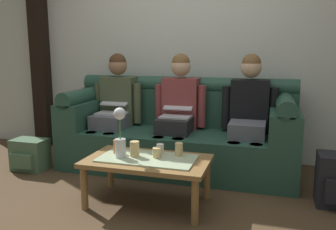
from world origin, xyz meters
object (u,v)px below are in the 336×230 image
object	(u,v)px
flower_vase	(120,133)
cup_far_center	(117,146)
backpack_left	(30,155)
cup_far_left	(135,149)
cup_far_right	(179,149)
couch	(178,134)
person_left	(115,104)
cup_near_left	(157,153)
person_right	(249,111)
cup_near_right	(160,149)
person_middle	(178,107)
coffee_table	(147,164)

from	to	relation	value
flower_vase	cup_far_center	xyz separation A→B (m)	(-0.08, 0.11, -0.14)
flower_vase	backpack_left	world-z (taller)	flower_vase
cup_far_left	cup_far_right	world-z (taller)	cup_far_left
couch	cup_far_right	size ratio (longest dim) A/B	22.57
person_left	cup_near_left	xyz separation A→B (m)	(0.81, -0.94, -0.22)
cup_far_right	backpack_left	bearing A→B (deg)	169.75
person_right	cup_far_right	distance (m)	1.00
couch	person_left	xyz separation A→B (m)	(-0.73, -0.00, 0.29)
cup_far_left	cup_far_right	distance (m)	0.36
cup_near_right	backpack_left	xyz separation A→B (m)	(-1.55, 0.30, -0.28)
person_right	person_middle	bearing A→B (deg)	-179.96
couch	cup_far_center	distance (m)	0.97
coffee_table	cup_near_right	distance (m)	0.18
cup_near_right	cup_far_right	distance (m)	0.17
coffee_table	backpack_left	size ratio (longest dim) A/B	2.78
person_middle	flower_vase	world-z (taller)	person_middle
couch	cup_near_right	bearing A→B (deg)	-85.43
flower_vase	cup_far_right	bearing A→B (deg)	22.59
couch	person_middle	bearing A→B (deg)	-90.00
cup_far_left	backpack_left	size ratio (longest dim) A/B	0.35
cup_near_left	cup_far_right	distance (m)	0.19
coffee_table	cup_near_right	xyz separation A→B (m)	(0.07, 0.13, 0.10)
couch	flower_vase	size ratio (longest dim) A/B	5.92
person_middle	cup_near_right	size ratio (longest dim) A/B	14.60
person_middle	cup_near_right	world-z (taller)	person_middle
cup_near_left	person_middle	bearing A→B (deg)	94.58
person_middle	backpack_left	world-z (taller)	person_middle
person_right	cup_near_right	xyz separation A→B (m)	(-0.66, -0.84, -0.22)
flower_vase	backpack_left	xyz separation A→B (m)	(-1.28, 0.49, -0.44)
person_right	cup_far_left	world-z (taller)	person_right
person_left	cup_far_left	size ratio (longest dim) A/B	9.79
cup_near_left	cup_far_right	bearing A→B (deg)	32.33
person_right	cup_far_right	bearing A→B (deg)	-120.55
cup_far_center	coffee_table	bearing A→B (deg)	-9.55
cup_near_left	cup_near_right	bearing A→B (deg)	94.53
cup_near_right	flower_vase	bearing A→B (deg)	-145.47
coffee_table	flower_vase	bearing A→B (deg)	-163.85
cup_far_left	backpack_left	world-z (taller)	cup_far_left
cup_near_right	backpack_left	world-z (taller)	cup_near_right
cup_far_right	backpack_left	xyz separation A→B (m)	(-1.72, 0.31, -0.29)
couch	cup_near_right	size ratio (longest dim) A/B	28.97
person_right	person_left	bearing A→B (deg)	-179.97
couch	person_left	bearing A→B (deg)	-179.64
cup_near_right	cup_far_center	distance (m)	0.36
person_left	cup_far_center	world-z (taller)	person_left
person_left	backpack_left	distance (m)	1.05
person_middle	person_left	bearing A→B (deg)	-179.99
coffee_table	cup_near_right	world-z (taller)	cup_near_right
cup_far_right	backpack_left	world-z (taller)	cup_far_right
person_middle	coffee_table	bearing A→B (deg)	-90.00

